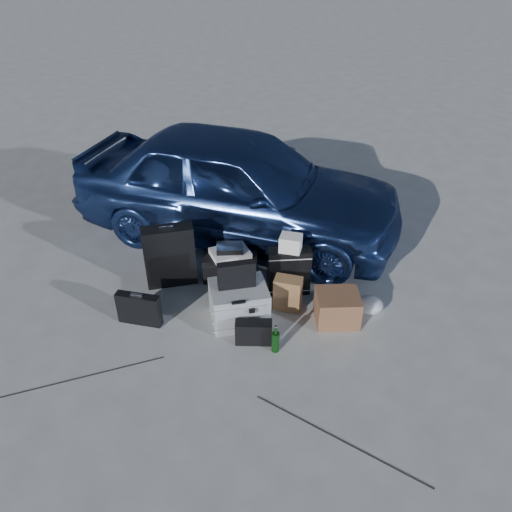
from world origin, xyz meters
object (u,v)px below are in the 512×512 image
(car, at_px, (238,185))
(duffel_bag, at_px, (230,268))
(briefcase, at_px, (139,309))
(green_bottle, at_px, (276,339))
(pelican_case, at_px, (239,303))
(suitcase_right, at_px, (289,271))
(suitcase_left, at_px, (170,256))
(cardboard_box, at_px, (337,308))

(car, bearing_deg, duffel_bag, -164.86)
(briefcase, relative_size, duffel_bag, 0.74)
(duffel_bag, height_order, green_bottle, duffel_bag)
(pelican_case, height_order, suitcase_right, suitcase_right)
(suitcase_left, xyz_separation_m, green_bottle, (1.15, -1.16, -0.22))
(car, relative_size, briefcase, 9.04)
(briefcase, xyz_separation_m, cardboard_box, (2.08, -0.02, -0.02))
(suitcase_right, height_order, duffel_bag, suitcase_right)
(duffel_bag, bearing_deg, briefcase, -138.38)
(pelican_case, relative_size, green_bottle, 1.87)
(briefcase, height_order, duffel_bag, briefcase)
(duffel_bag, bearing_deg, car, 87.86)
(pelican_case, distance_m, briefcase, 1.05)
(pelican_case, height_order, suitcase_left, suitcase_left)
(car, relative_size, cardboard_box, 9.50)
(pelican_case, bearing_deg, cardboard_box, -13.17)
(briefcase, distance_m, cardboard_box, 2.08)
(duffel_bag, distance_m, cardboard_box, 1.38)
(briefcase, height_order, suitcase_right, suitcase_right)
(pelican_case, height_order, briefcase, pelican_case)
(duffel_bag, distance_m, green_bottle, 1.30)
(car, xyz_separation_m, suitcase_right, (0.57, -1.32, -0.43))
(briefcase, bearing_deg, suitcase_right, 31.32)
(suitcase_right, bearing_deg, duffel_bag, 154.88)
(briefcase, bearing_deg, car, 74.63)
(car, distance_m, duffel_bag, 1.19)
(pelican_case, relative_size, suitcase_right, 1.02)
(pelican_case, distance_m, suitcase_left, 1.05)
(car, distance_m, suitcase_left, 1.39)
(car, xyz_separation_m, green_bottle, (0.37, -2.26, -0.56))
(suitcase_left, height_order, green_bottle, suitcase_left)
(car, bearing_deg, suitcase_left, 164.91)
(suitcase_right, xyz_separation_m, duffel_bag, (-0.67, 0.27, -0.13))
(duffel_bag, bearing_deg, pelican_case, -79.12)
(briefcase, bearing_deg, suitcase_left, 84.42)
(pelican_case, distance_m, suitcase_right, 0.73)
(car, height_order, suitcase_right, car)
(briefcase, xyz_separation_m, duffel_bag, (0.94, 0.76, -0.02))
(car, xyz_separation_m, pelican_case, (0.01, -1.78, -0.51))
(briefcase, bearing_deg, duffel_bag, 53.20)
(pelican_case, bearing_deg, green_bottle, -64.24)
(suitcase_left, height_order, cardboard_box, suitcase_left)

